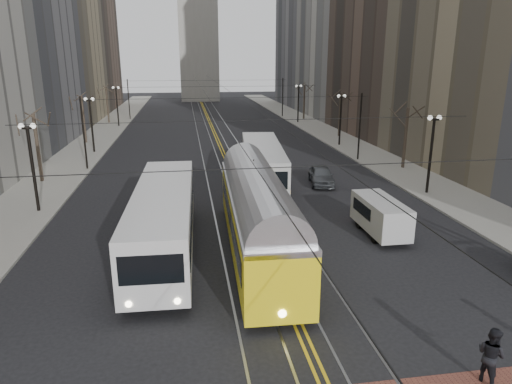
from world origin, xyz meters
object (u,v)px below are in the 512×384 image
object	(u,v)px
rear_bus	(263,166)
cargo_van	(380,218)
transit_bus	(164,222)
streetcar	(257,221)
sedan_grey	(321,175)
pedestrian_c	(491,355)

from	to	relation	value
rear_bus	cargo_van	world-z (taller)	rear_bus
transit_bus	streetcar	bearing A→B (deg)	-8.29
cargo_van	sedan_grey	bearing A→B (deg)	90.49
rear_bus	pedestrian_c	distance (m)	23.54
streetcar	rear_bus	bearing A→B (deg)	81.08
sedan_grey	pedestrian_c	world-z (taller)	pedestrian_c
streetcar	pedestrian_c	size ratio (longest dim) A/B	7.91
transit_bus	pedestrian_c	distance (m)	15.59
pedestrian_c	rear_bus	bearing A→B (deg)	-9.42
rear_bus	cargo_van	size ratio (longest dim) A/B	2.75
sedan_grey	cargo_van	bearing A→B (deg)	-80.10
cargo_van	pedestrian_c	bearing A→B (deg)	-98.17
transit_bus	cargo_van	world-z (taller)	transit_bus
cargo_van	sedan_grey	size ratio (longest dim) A/B	1.06
rear_bus	streetcar	bearing A→B (deg)	-94.95
transit_bus	rear_bus	bearing A→B (deg)	60.32
transit_bus	streetcar	size ratio (longest dim) A/B	0.91
rear_bus	pedestrian_c	xyz separation A→B (m)	(3.21, -23.31, -0.73)
transit_bus	pedestrian_c	size ratio (longest dim) A/B	7.22
streetcar	pedestrian_c	xyz separation A→B (m)	(5.61, -10.84, -0.80)
streetcar	sedan_grey	xyz separation A→B (m)	(7.22, 12.66, -0.99)
streetcar	pedestrian_c	bearing A→B (deg)	-60.69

